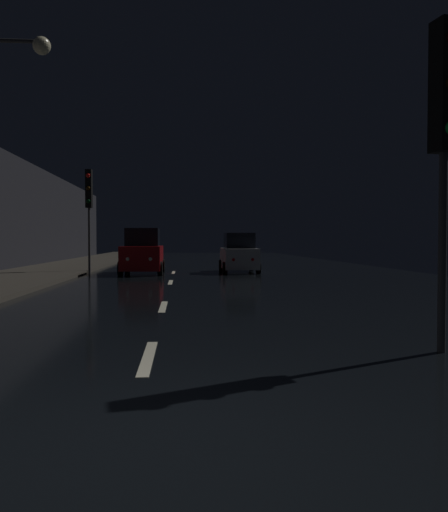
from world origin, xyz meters
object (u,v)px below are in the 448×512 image
traffic_light_near_right (445,112)px  car_approaching_headlights (143,253)px  traffic_light_far_left (89,197)px  car_parked_right_far (239,254)px  streetlamp_overhead (4,126)px

traffic_light_near_right → car_approaching_headlights: (-5.77, 18.92, -2.47)m
traffic_light_near_right → car_approaching_headlights: bearing=-173.4°
traffic_light_far_left → traffic_light_near_right: traffic_light_far_left is taller
traffic_light_near_right → car_parked_right_far: bearing=172.3°
traffic_light_far_left → car_approaching_headlights: traffic_light_far_left is taller
traffic_light_far_left → traffic_light_near_right: size_ratio=1.07×
streetlamp_overhead → car_approaching_headlights: size_ratio=1.50×
traffic_light_far_left → car_parked_right_far: 8.07m
streetlamp_overhead → car_approaching_headlights: bearing=79.5°
traffic_light_far_left → traffic_light_near_right: (8.44, -19.33, -0.28)m
traffic_light_far_left → car_parked_right_far: bearing=95.7°
traffic_light_near_right → car_parked_right_far: (-0.90, 19.71, -2.57)m
car_parked_right_far → streetlamp_overhead: bearing=152.1°
car_parked_right_far → car_approaching_headlights: bearing=99.2°
traffic_light_far_left → car_approaching_headlights: size_ratio=1.16×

